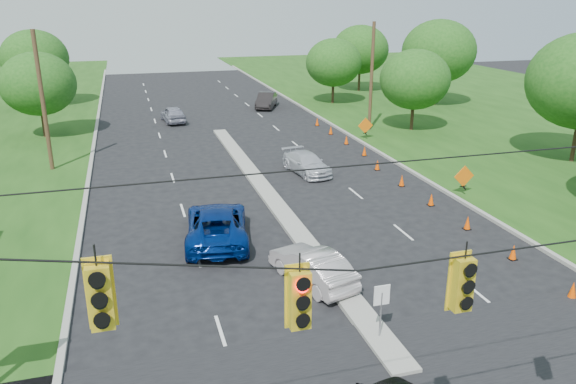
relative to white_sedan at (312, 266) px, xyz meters
name	(u,v)px	position (x,y,z in m)	size (l,w,h in m)	color
curb_left	(91,167)	(-9.23, 19.55, -0.71)	(0.25, 110.00, 0.16)	gray
curb_right	(367,146)	(10.97, 19.55, -0.71)	(0.25, 110.00, 0.16)	gray
median	(268,196)	(0.87, 10.55, -0.71)	(1.00, 34.00, 0.18)	gray
median_sign	(381,302)	(0.87, -4.45, 0.75)	(0.55, 0.06, 2.05)	gray
signal_span	(546,321)	(0.82, -11.45, 4.26)	(25.60, 0.32, 9.00)	#422D1C
utility_pole_far_left	(43,102)	(-11.63, 19.55, 3.79)	(0.28, 0.28, 9.00)	#422D1C
utility_pole_far_right	(372,77)	(13.37, 24.55, 3.79)	(0.28, 0.28, 9.00)	#422D1C
cone_1	(573,290)	(9.08, -3.95, -0.36)	(0.32, 0.32, 0.70)	#FF4C01
cone_2	(513,252)	(9.08, -0.45, -0.36)	(0.32, 0.32, 0.70)	#FF4C01
cone_3	(468,223)	(9.08, 3.05, -0.36)	(0.32, 0.32, 0.70)	#FF4C01
cone_4	(431,199)	(9.08, 6.55, -0.36)	(0.32, 0.32, 0.70)	#FF4C01
cone_5	(402,180)	(9.08, 10.05, -0.36)	(0.32, 0.32, 0.70)	#FF4C01
cone_6	(377,165)	(9.08, 13.55, -0.36)	(0.32, 0.32, 0.70)	#FF4C01
cone_7	(364,151)	(9.68, 17.05, -0.36)	(0.32, 0.32, 0.70)	#FF4C01
cone_8	(346,140)	(9.68, 20.55, -0.36)	(0.32, 0.32, 0.70)	#FF4C01
cone_9	(331,130)	(9.68, 24.05, -0.36)	(0.32, 0.32, 0.70)	#FF4C01
cone_10	(317,122)	(9.68, 27.55, -0.36)	(0.32, 0.32, 0.70)	#FF4C01
work_sign_1	(464,177)	(11.67, 7.55, 0.38)	(1.27, 0.58, 1.37)	black
work_sign_2	(365,126)	(11.67, 21.55, 0.38)	(1.27, 0.58, 1.37)	black
tree_5	(38,84)	(-13.13, 29.55, 3.62)	(5.88, 5.88, 6.86)	black
tree_6	(35,58)	(-15.13, 44.55, 4.24)	(6.72, 6.72, 7.84)	black
tree_9	(415,79)	(16.87, 23.55, 3.62)	(5.88, 5.88, 6.86)	black
tree_10	(439,51)	(24.87, 33.55, 4.86)	(7.56, 7.56, 8.82)	black
tree_11	(360,50)	(20.87, 44.55, 4.24)	(6.72, 6.72, 7.84)	black
tree_12	(334,63)	(14.87, 37.55, 3.62)	(5.88, 5.88, 6.86)	black
white_sedan	(312,266)	(0.00, 0.00, 0.00)	(1.51, 4.33, 1.43)	#BCB1B2
blue_pickup	(217,224)	(-2.98, 5.10, 0.12)	(2.75, 5.97, 1.66)	navy
silver_car_far	(307,163)	(4.37, 14.21, -0.06)	(1.84, 4.52, 1.31)	#B7B9C3
silver_car_oncoming	(173,114)	(-2.51, 32.62, 0.03)	(1.75, 4.35, 1.48)	gray
dark_car_receding	(266,100)	(7.40, 37.11, 0.07)	(1.65, 4.73, 1.56)	black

